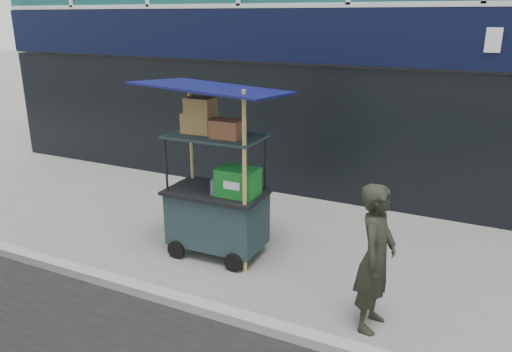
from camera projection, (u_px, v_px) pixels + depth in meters
The scene contains 4 objects.
ground at pixel (236, 310), 5.75m from camera, with size 80.00×80.00×0.00m, color slate.
curb at pixel (227, 315), 5.56m from camera, with size 80.00×0.18×0.12m, color #98988F.
vendor_cart at pixel (218, 197), 6.87m from camera, with size 1.85×1.32×2.46m.
vendor_man at pixel (376, 258), 5.22m from camera, with size 0.60×0.39×1.63m, color black.
Camera 1 is at (2.41, -4.38, 3.25)m, focal length 35.00 mm.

